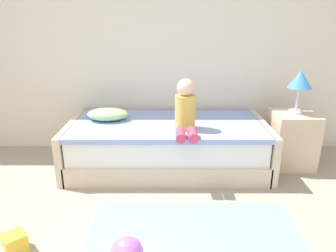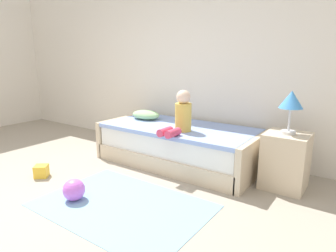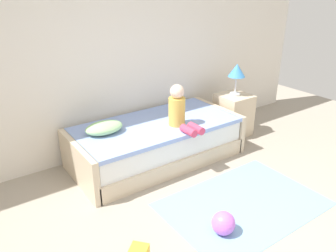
# 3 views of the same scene
# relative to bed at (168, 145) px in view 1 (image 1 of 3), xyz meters

# --- Properties ---
(wall_rear) EXTENTS (7.20, 0.10, 2.90)m
(wall_rear) POSITION_rel_bed_xyz_m (-0.58, 0.60, 1.20)
(wall_rear) COLOR silver
(wall_rear) RESTS_ON ground
(bed) EXTENTS (2.11, 1.00, 0.50)m
(bed) POSITION_rel_bed_xyz_m (0.00, 0.00, 0.00)
(bed) COLOR beige
(bed) RESTS_ON ground
(nightstand) EXTENTS (0.44, 0.44, 0.60)m
(nightstand) POSITION_rel_bed_xyz_m (1.35, 0.02, 0.05)
(nightstand) COLOR beige
(nightstand) RESTS_ON ground
(table_lamp) EXTENTS (0.24, 0.24, 0.45)m
(table_lamp) POSITION_rel_bed_xyz_m (1.35, 0.02, 0.69)
(table_lamp) COLOR silver
(table_lamp) RESTS_ON nightstand
(child_figure) EXTENTS (0.20, 0.51, 0.50)m
(child_figure) POSITION_rel_bed_xyz_m (0.18, -0.23, 0.46)
(child_figure) COLOR gold
(child_figure) RESTS_ON bed
(pillow) EXTENTS (0.44, 0.30, 0.13)m
(pillow) POSITION_rel_bed_xyz_m (-0.64, 0.10, 0.32)
(pillow) COLOR #99CC8C
(pillow) RESTS_ON bed
(area_rug) EXTENTS (1.60, 1.10, 0.01)m
(area_rug) POSITION_rel_bed_xyz_m (0.21, -1.30, -0.24)
(area_rug) COLOR #7AA8CC
(area_rug) RESTS_ON ground
(toy_block) EXTENTS (0.20, 0.20, 0.14)m
(toy_block) POSITION_rel_bed_xyz_m (-1.05, -1.35, -0.17)
(toy_block) COLOR yellow
(toy_block) RESTS_ON ground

